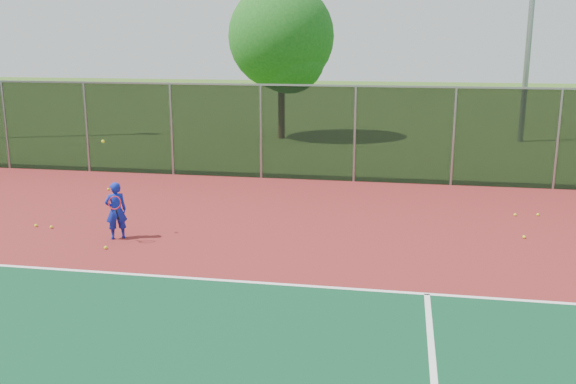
# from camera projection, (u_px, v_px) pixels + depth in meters

# --- Properties ---
(ground) EXTENTS (120.00, 120.00, 0.00)m
(ground) POSITION_uv_depth(u_px,v_px,m) (286.00, 369.00, 8.87)
(ground) COLOR #335C1A
(ground) RESTS_ON ground
(court_apron) EXTENTS (30.00, 20.00, 0.02)m
(court_apron) POSITION_uv_depth(u_px,v_px,m) (307.00, 310.00, 10.78)
(court_apron) COLOR maroon
(court_apron) RESTS_ON ground
(fence_back) EXTENTS (30.00, 0.06, 3.03)m
(fence_back) POSITION_uv_depth(u_px,v_px,m) (355.00, 133.00, 19.98)
(fence_back) COLOR black
(fence_back) RESTS_ON court_apron
(tennis_player) EXTENTS (0.59, 0.68, 2.24)m
(tennis_player) POSITION_uv_depth(u_px,v_px,m) (116.00, 210.00, 14.42)
(tennis_player) COLOR #1120A2
(tennis_player) RESTS_ON court_apron
(practice_ball_0) EXTENTS (0.07, 0.07, 0.07)m
(practice_ball_0) POSITION_uv_depth(u_px,v_px,m) (106.00, 248.00, 13.83)
(practice_ball_0) COLOR yellow
(practice_ball_0) RESTS_ON court_apron
(practice_ball_1) EXTENTS (0.07, 0.07, 0.07)m
(practice_ball_1) POSITION_uv_depth(u_px,v_px,m) (51.00, 227.00, 15.33)
(practice_ball_1) COLOR yellow
(practice_ball_1) RESTS_ON court_apron
(practice_ball_2) EXTENTS (0.07, 0.07, 0.07)m
(practice_ball_2) POSITION_uv_depth(u_px,v_px,m) (36.00, 225.00, 15.45)
(practice_ball_2) COLOR yellow
(practice_ball_2) RESTS_ON court_apron
(practice_ball_4) EXTENTS (0.07, 0.07, 0.07)m
(practice_ball_4) POSITION_uv_depth(u_px,v_px,m) (538.00, 215.00, 16.39)
(practice_ball_4) COLOR yellow
(practice_ball_4) RESTS_ON court_apron
(practice_ball_5) EXTENTS (0.07, 0.07, 0.07)m
(practice_ball_5) POSITION_uv_depth(u_px,v_px,m) (524.00, 237.00, 14.56)
(practice_ball_5) COLOR yellow
(practice_ball_5) RESTS_ON court_apron
(practice_ball_6) EXTENTS (0.07, 0.07, 0.07)m
(practice_ball_6) POSITION_uv_depth(u_px,v_px,m) (515.00, 215.00, 16.38)
(practice_ball_6) COLOR yellow
(practice_ball_6) RESTS_ON court_apron
(practice_ball_8) EXTENTS (0.07, 0.07, 0.07)m
(practice_ball_8) POSITION_uv_depth(u_px,v_px,m) (108.00, 189.00, 19.14)
(practice_ball_8) COLOR yellow
(practice_ball_8) RESTS_ON court_apron
(tree_back_left) EXTENTS (4.65, 4.65, 6.84)m
(tree_back_left) POSITION_uv_depth(u_px,v_px,m) (283.00, 41.00, 28.08)
(tree_back_left) COLOR #3B2915
(tree_back_left) RESTS_ON ground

